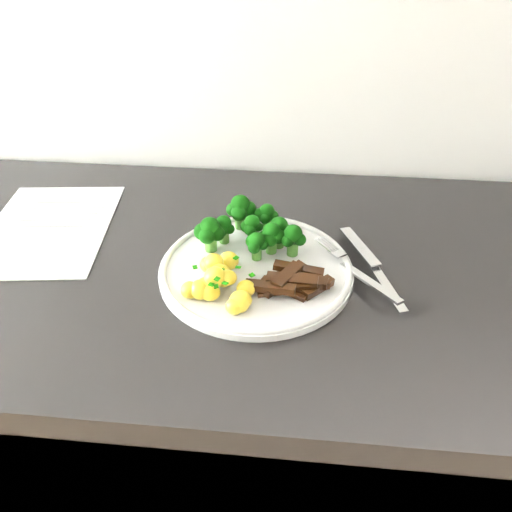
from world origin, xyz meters
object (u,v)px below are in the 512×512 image
object	(u,v)px
knife	(379,276)
broccoli	(251,226)
potatoes	(219,280)
beef_strips	(291,282)
fork	(358,272)
plate	(256,268)
counter	(203,435)
recipe_paper	(49,228)

from	to	relation	value
knife	broccoli	bearing A→B (deg)	162.39
potatoes	knife	distance (m)	0.23
beef_strips	knife	bearing A→B (deg)	17.75
broccoli	beef_strips	world-z (taller)	broccoli
beef_strips	fork	world-z (taller)	beef_strips
broccoli	plate	bearing A→B (deg)	-76.77
plate	knife	distance (m)	0.18
counter	broccoli	world-z (taller)	broccoli
beef_strips	fork	distance (m)	0.10
potatoes	fork	size ratio (longest dim) A/B	0.79
recipe_paper	broccoli	size ratio (longest dim) A/B	1.80
broccoli	counter	bearing A→B (deg)	-160.82
recipe_paper	beef_strips	size ratio (longest dim) A/B	2.44
broccoli	fork	world-z (taller)	broccoli
recipe_paper	plate	bearing A→B (deg)	-13.58
beef_strips	fork	size ratio (longest dim) A/B	0.82
counter	recipe_paper	world-z (taller)	recipe_paper
beef_strips	knife	world-z (taller)	beef_strips
potatoes	broccoli	bearing A→B (deg)	74.55
plate	broccoli	size ratio (longest dim) A/B	1.69
potatoes	fork	bearing A→B (deg)	13.91
potatoes	fork	world-z (taller)	potatoes
counter	beef_strips	world-z (taller)	beef_strips
knife	recipe_paper	bearing A→B (deg)	170.53
beef_strips	recipe_paper	bearing A→B (deg)	162.45
knife	counter	bearing A→B (deg)	174.91
potatoes	beef_strips	size ratio (longest dim) A/B	0.97
potatoes	knife	world-z (taller)	potatoes
recipe_paper	plate	size ratio (longest dim) A/B	1.06
fork	knife	xyz separation A→B (m)	(0.03, 0.00, -0.01)
counter	broccoli	bearing A→B (deg)	19.18
potatoes	knife	xyz separation A→B (m)	(0.22, 0.05, -0.02)
recipe_paper	counter	bearing A→B (deg)	-14.55
counter	plate	size ratio (longest dim) A/B	8.52
beef_strips	knife	xyz separation A→B (m)	(0.12, 0.04, -0.01)
broccoli	knife	world-z (taller)	broccoli
beef_strips	fork	xyz separation A→B (m)	(0.09, 0.04, -0.00)
counter	potatoes	xyz separation A→B (m)	(0.07, -0.08, 0.48)
counter	knife	distance (m)	0.54
counter	knife	size ratio (longest dim) A/B	12.33
recipe_paper	potatoes	world-z (taller)	potatoes
knife	beef_strips	bearing A→B (deg)	-162.25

